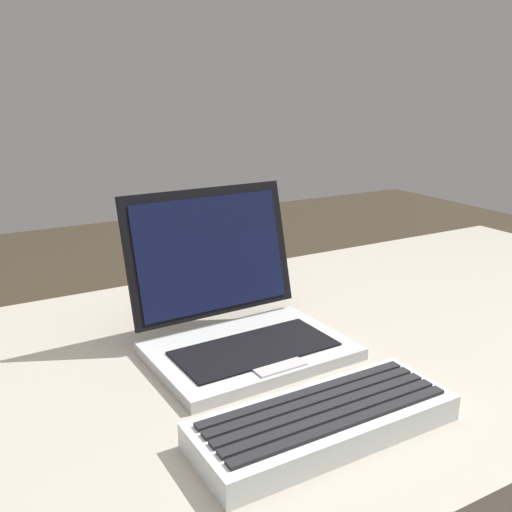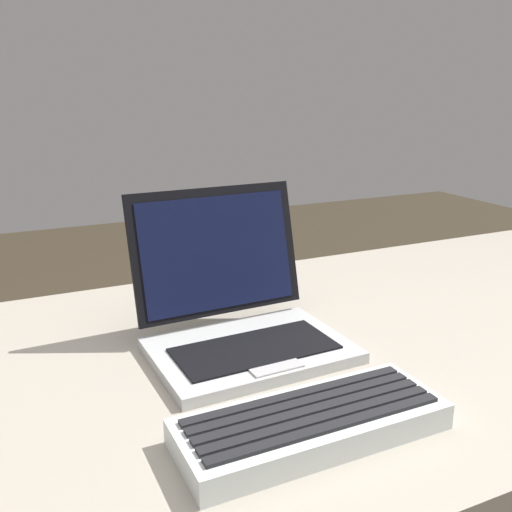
{
  "view_description": "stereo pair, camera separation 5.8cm",
  "coord_description": "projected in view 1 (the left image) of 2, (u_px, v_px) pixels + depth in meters",
  "views": [
    {
      "loc": [
        -0.38,
        -0.65,
        1.1
      ],
      "look_at": [
        -0.03,
        -0.02,
        0.88
      ],
      "focal_mm": 40.21,
      "sensor_mm": 36.0,
      "label": 1
    },
    {
      "loc": [
        -0.33,
        -0.68,
        1.1
      ],
      "look_at": [
        -0.03,
        -0.02,
        0.88
      ],
      "focal_mm": 40.21,
      "sensor_mm": 36.0,
      "label": 2
    }
  ],
  "objects": [
    {
      "name": "laptop_front",
      "position": [
        237.0,
        317.0,
        0.82
      ],
      "size": [
        0.28,
        0.25,
        0.22
      ],
      "color": "#B6B8B7",
      "rests_on": "desk"
    },
    {
      "name": "desk",
      "position": [
        266.0,
        404.0,
        0.86
      ],
      "size": [
        1.78,
        0.73,
        0.73
      ],
      "color": "#A29A8B",
      "rests_on": "ground"
    },
    {
      "name": "external_keyboard",
      "position": [
        324.0,
        420.0,
        0.62
      ],
      "size": [
        0.3,
        0.11,
        0.03
      ],
      "color": "silver",
      "rests_on": "desk"
    }
  ]
}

